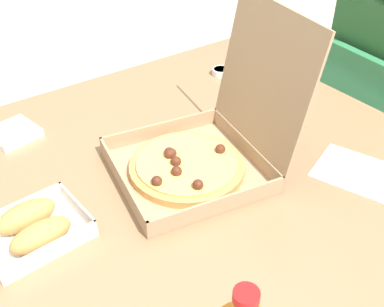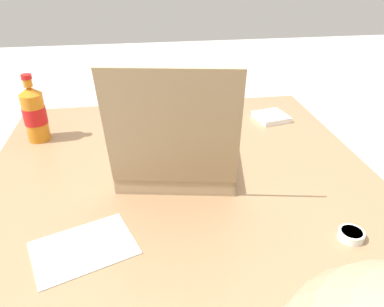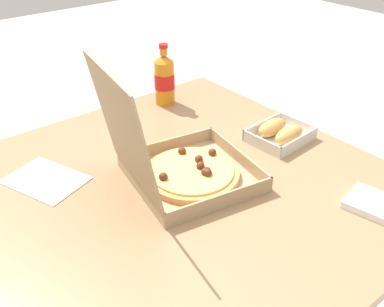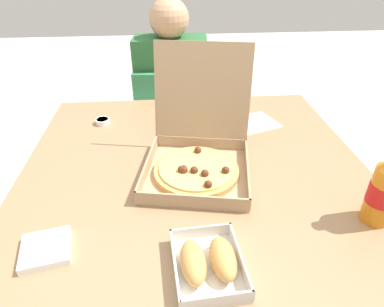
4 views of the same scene
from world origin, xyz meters
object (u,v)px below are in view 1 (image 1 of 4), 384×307
Objects in this scene: dipping_sauce_cup at (221,71)px; pizza_box_open at (201,151)px; bread_side_box at (34,227)px; chair at (366,139)px; paper_menu at (363,174)px; napkin_pile at (13,133)px.

pizza_box_open is at bearing -44.47° from dipping_sauce_cup.
chair is at bearing 92.15° from bread_side_box.
chair is at bearing 57.76° from dipping_sauce_cup.
dipping_sauce_cup is (-0.58, 0.06, 0.01)m from paper_menu.
bread_side_box reaches higher than paper_menu.
bread_side_box is 1.81× the size of napkin_pile.
chair is 1.95× the size of pizza_box_open.
paper_menu is at bearing 69.33° from bread_side_box.
pizza_box_open reaches higher than napkin_pile.
pizza_box_open is at bearing 87.62° from bread_side_box.
chair is at bearing 99.93° from paper_menu.
bread_side_box is at bearing -87.85° from chair.
dipping_sauce_cup is at bearing 135.53° from pizza_box_open.
paper_menu is 0.86m from napkin_pile.
dipping_sauce_cup is (-0.33, 0.73, -0.01)m from bread_side_box.
chair is 7.55× the size of napkin_pile.
chair is 14.82× the size of dipping_sauce_cup.
pizza_box_open is 0.50m from napkin_pile.
bread_side_box reaches higher than dipping_sauce_cup.
pizza_box_open is at bearing -150.14° from paper_menu.
napkin_pile is at bearing 167.84° from bread_side_box.
paper_menu is 0.59m from dipping_sauce_cup.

